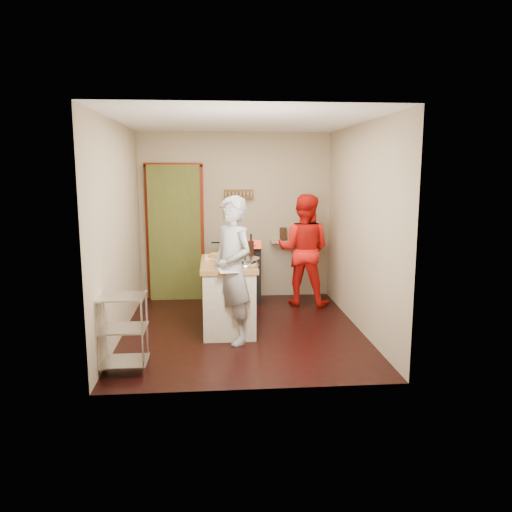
# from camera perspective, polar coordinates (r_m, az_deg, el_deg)

# --- Properties ---
(floor) EXTENTS (3.50, 3.50, 0.00)m
(floor) POSITION_cam_1_polar(r_m,az_deg,el_deg) (6.46, -1.56, -8.46)
(floor) COLOR black
(floor) RESTS_ON ground
(back_wall) EXTENTS (3.00, 0.44, 2.60)m
(back_wall) POSITION_cam_1_polar(r_m,az_deg,el_deg) (7.96, -6.97, 3.32)
(back_wall) COLOR tan
(back_wall) RESTS_ON ground
(left_wall) EXTENTS (0.04, 3.50, 2.60)m
(left_wall) POSITION_cam_1_polar(r_m,az_deg,el_deg) (6.27, -15.45, 2.82)
(left_wall) COLOR tan
(left_wall) RESTS_ON ground
(right_wall) EXTENTS (0.04, 3.50, 2.60)m
(right_wall) POSITION_cam_1_polar(r_m,az_deg,el_deg) (6.44, 11.86, 3.14)
(right_wall) COLOR tan
(right_wall) RESTS_ON ground
(ceiling) EXTENTS (3.00, 3.50, 0.02)m
(ceiling) POSITION_cam_1_polar(r_m,az_deg,el_deg) (6.16, -1.67, 15.27)
(ceiling) COLOR white
(ceiling) RESTS_ON back_wall
(stove) EXTENTS (0.60, 0.63, 1.00)m
(stove) POSITION_cam_1_polar(r_m,az_deg,el_deg) (7.72, -1.84, -1.95)
(stove) COLOR black
(stove) RESTS_ON ground
(wire_shelving) EXTENTS (0.48, 0.40, 0.80)m
(wire_shelving) POSITION_cam_1_polar(r_m,az_deg,el_deg) (5.25, -15.00, -8.12)
(wire_shelving) COLOR silver
(wire_shelving) RESTS_ON ground
(island) EXTENTS (0.71, 1.31, 1.19)m
(island) POSITION_cam_1_polar(r_m,az_deg,el_deg) (6.42, -3.13, -4.26)
(island) COLOR beige
(island) RESTS_ON ground
(person_stripe) EXTENTS (0.70, 0.76, 1.73)m
(person_stripe) POSITION_cam_1_polar(r_m,az_deg,el_deg) (5.84, -2.73, -1.64)
(person_stripe) COLOR #A7A7AC
(person_stripe) RESTS_ON ground
(person_red) EXTENTS (0.99, 0.88, 1.67)m
(person_red) POSITION_cam_1_polar(r_m,az_deg,el_deg) (7.54, 5.48, 0.71)
(person_red) COLOR red
(person_red) RESTS_ON ground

